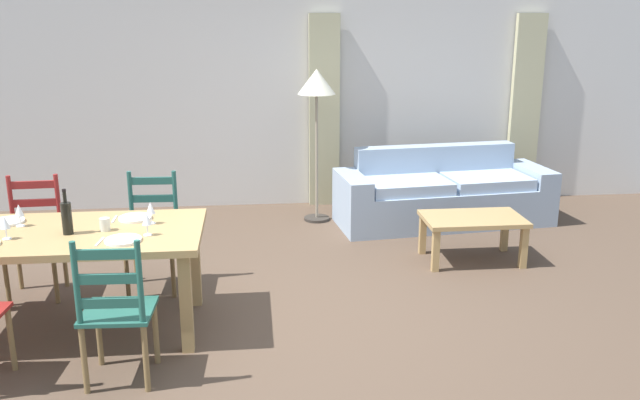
# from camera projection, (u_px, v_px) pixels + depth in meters

# --- Properties ---
(ground_plane) EXTENTS (9.60, 9.60, 0.02)m
(ground_plane) POSITION_uv_depth(u_px,v_px,m) (280.00, 324.00, 4.95)
(ground_plane) COLOR brown
(wall_far) EXTENTS (9.60, 0.16, 2.70)m
(wall_far) POSITION_uv_depth(u_px,v_px,m) (265.00, 89.00, 7.75)
(wall_far) COLOR silver
(wall_far) RESTS_ON ground_plane
(curtain_panel_left) EXTENTS (0.35, 0.08, 2.20)m
(curtain_panel_left) POSITION_uv_depth(u_px,v_px,m) (324.00, 112.00, 7.75)
(curtain_panel_left) COLOR #B4AF86
(curtain_panel_left) RESTS_ON ground_plane
(curtain_panel_right) EXTENTS (0.35, 0.08, 2.20)m
(curtain_panel_right) POSITION_uv_depth(u_px,v_px,m) (525.00, 109.00, 7.98)
(curtain_panel_right) COLOR #B4AF86
(curtain_panel_right) RESTS_ON ground_plane
(dining_table) EXTENTS (1.90, 0.96, 0.75)m
(dining_table) POSITION_uv_depth(u_px,v_px,m) (64.00, 244.00, 4.65)
(dining_table) COLOR #A98752
(dining_table) RESTS_ON ground_plane
(dining_chair_near_right) EXTENTS (0.44, 0.42, 0.96)m
(dining_chair_near_right) POSITION_uv_depth(u_px,v_px,m) (116.00, 311.00, 4.03)
(dining_chair_near_right) COLOR #235B4D
(dining_chair_near_right) RESTS_ON ground_plane
(dining_chair_far_left) EXTENTS (0.44, 0.42, 0.96)m
(dining_chair_far_left) POSITION_uv_depth(u_px,v_px,m) (35.00, 237.00, 5.35)
(dining_chair_far_left) COLOR maroon
(dining_chair_far_left) RESTS_ON ground_plane
(dining_chair_far_right) EXTENTS (0.43, 0.41, 0.96)m
(dining_chair_far_right) POSITION_uv_depth(u_px,v_px,m) (153.00, 232.00, 5.48)
(dining_chair_far_right) COLOR #22544B
(dining_chair_far_right) RESTS_ON ground_plane
(dinner_plate_near_right) EXTENTS (0.24, 0.24, 0.02)m
(dinner_plate_near_right) POSITION_uv_depth(u_px,v_px,m) (123.00, 240.00, 4.43)
(dinner_plate_near_right) COLOR white
(dinner_plate_near_right) RESTS_ON dining_table
(fork_near_right) EXTENTS (0.03, 0.17, 0.01)m
(fork_near_right) POSITION_uv_depth(u_px,v_px,m) (100.00, 242.00, 4.41)
(fork_near_right) COLOR silver
(fork_near_right) RESTS_ON dining_table
(dinner_plate_far_left) EXTENTS (0.24, 0.24, 0.02)m
(dinner_plate_far_left) POSITION_uv_depth(u_px,v_px,m) (7.00, 222.00, 4.82)
(dinner_plate_far_left) COLOR white
(dinner_plate_far_left) RESTS_ON dining_table
(dinner_plate_far_right) EXTENTS (0.24, 0.24, 0.02)m
(dinner_plate_far_right) POSITION_uv_depth(u_px,v_px,m) (135.00, 218.00, 4.90)
(dinner_plate_far_right) COLOR white
(dinner_plate_far_right) RESTS_ON dining_table
(fork_far_right) EXTENTS (0.02, 0.17, 0.01)m
(fork_far_right) POSITION_uv_depth(u_px,v_px,m) (114.00, 219.00, 4.89)
(fork_far_right) COLOR silver
(fork_far_right) RESTS_ON dining_table
(wine_bottle) EXTENTS (0.07, 0.07, 0.32)m
(wine_bottle) POSITION_uv_depth(u_px,v_px,m) (67.00, 217.00, 4.54)
(wine_bottle) COLOR black
(wine_bottle) RESTS_ON dining_table
(wine_glass_near_left) EXTENTS (0.06, 0.06, 0.16)m
(wine_glass_near_left) POSITION_uv_depth(u_px,v_px,m) (5.00, 223.00, 4.44)
(wine_glass_near_left) COLOR white
(wine_glass_near_left) RESTS_ON dining_table
(wine_glass_near_right) EXTENTS (0.06, 0.06, 0.16)m
(wine_glass_near_right) POSITION_uv_depth(u_px,v_px,m) (147.00, 220.00, 4.52)
(wine_glass_near_right) COLOR white
(wine_glass_near_right) RESTS_ON dining_table
(wine_glass_far_left) EXTENTS (0.06, 0.06, 0.16)m
(wine_glass_far_left) POSITION_uv_depth(u_px,v_px,m) (19.00, 211.00, 4.71)
(wine_glass_far_left) COLOR white
(wine_glass_far_left) RESTS_ON dining_table
(wine_glass_far_right) EXTENTS (0.06, 0.06, 0.16)m
(wine_glass_far_right) POSITION_uv_depth(u_px,v_px,m) (151.00, 209.00, 4.77)
(wine_glass_far_right) COLOR white
(wine_glass_far_right) RESTS_ON dining_table
(coffee_cup_primary) EXTENTS (0.07, 0.07, 0.09)m
(coffee_cup_primary) POSITION_uv_depth(u_px,v_px,m) (105.00, 224.00, 4.63)
(coffee_cup_primary) COLOR silver
(coffee_cup_primary) RESTS_ON dining_table
(couch) EXTENTS (2.36, 1.05, 0.80)m
(couch) POSITION_uv_depth(u_px,v_px,m) (441.00, 195.00, 7.29)
(couch) COLOR #93A6BC
(couch) RESTS_ON ground_plane
(coffee_table) EXTENTS (0.90, 0.56, 0.42)m
(coffee_table) POSITION_uv_depth(u_px,v_px,m) (473.00, 224.00, 6.11)
(coffee_table) COLOR #A98752
(coffee_table) RESTS_ON ground_plane
(standing_lamp) EXTENTS (0.40, 0.40, 1.64)m
(standing_lamp) POSITION_uv_depth(u_px,v_px,m) (317.00, 91.00, 7.04)
(standing_lamp) COLOR #332D28
(standing_lamp) RESTS_ON ground_plane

